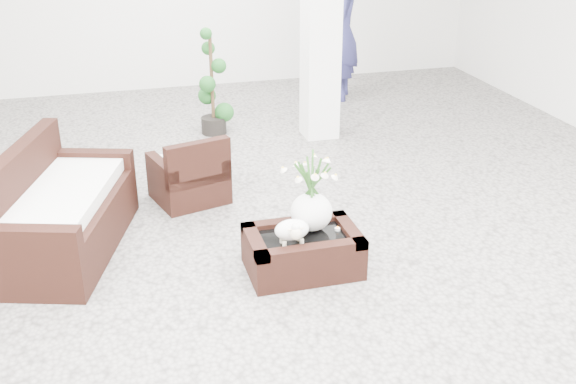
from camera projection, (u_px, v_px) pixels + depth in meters
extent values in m
plane|color=gray|center=(285.00, 253.00, 5.92)|extent=(11.00, 11.00, 0.00)
cube|color=black|center=(303.00, 253.00, 5.61)|extent=(0.90, 0.60, 0.31)
ellipsoid|color=white|center=(292.00, 232.00, 5.38)|extent=(0.28, 0.23, 0.21)
cylinder|color=white|center=(337.00, 229.00, 5.62)|extent=(0.04, 0.04, 0.03)
cube|color=black|center=(188.00, 167.00, 6.78)|extent=(0.79, 0.77, 0.69)
cube|color=black|center=(62.00, 202.00, 5.80)|extent=(1.29, 1.87, 0.91)
imported|color=navy|center=(343.00, 33.00, 9.75)|extent=(0.68, 0.81, 1.90)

